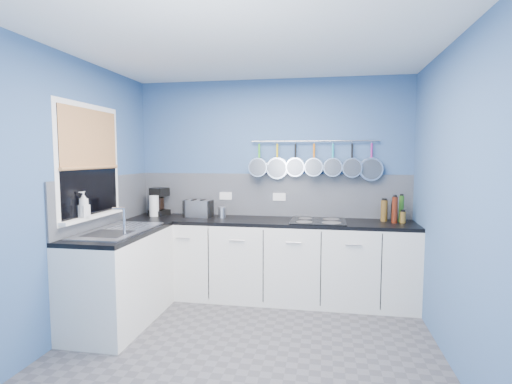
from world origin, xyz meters
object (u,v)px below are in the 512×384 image
(toaster, at_px, (198,208))
(canister, at_px, (222,212))
(soap_bottle_a, at_px, (84,204))
(paper_towel, at_px, (154,206))
(hob, at_px, (318,221))
(soap_bottle_b, at_px, (84,208))
(coffee_maker, at_px, (159,201))

(toaster, height_order, canister, toaster)
(canister, bearing_deg, soap_bottle_a, -130.91)
(paper_towel, height_order, hob, paper_towel)
(soap_bottle_a, relative_size, hob, 0.41)
(paper_towel, xyz_separation_m, canister, (0.82, 0.04, -0.06))
(soap_bottle_b, xyz_separation_m, coffee_maker, (0.19, 1.21, -0.07))
(paper_towel, distance_m, canister, 0.82)
(coffee_maker, bearing_deg, soap_bottle_b, -82.08)
(coffee_maker, bearing_deg, paper_towel, -82.00)
(soap_bottle_a, xyz_separation_m, hob, (2.09, 1.05, -0.26))
(coffee_maker, relative_size, canister, 2.69)
(soap_bottle_a, relative_size, toaster, 0.79)
(soap_bottle_b, bearing_deg, hob, 26.63)
(coffee_maker, relative_size, hob, 0.56)
(soap_bottle_b, distance_m, coffee_maker, 1.22)
(toaster, xyz_separation_m, canister, (0.29, -0.01, -0.04))
(paper_towel, bearing_deg, soap_bottle_a, -98.95)
(paper_towel, distance_m, hob, 1.92)
(soap_bottle_a, height_order, hob, soap_bottle_a)
(soap_bottle_b, xyz_separation_m, paper_towel, (0.17, 1.10, -0.11))
(toaster, relative_size, canister, 2.48)
(soap_bottle_b, xyz_separation_m, toaster, (0.70, 1.16, -0.14))
(soap_bottle_a, relative_size, canister, 1.96)
(coffee_maker, distance_m, toaster, 0.52)
(soap_bottle_b, height_order, canister, soap_bottle_b)
(soap_bottle_a, relative_size, soap_bottle_b, 1.39)
(hob, bearing_deg, toaster, 175.61)
(soap_bottle_b, distance_m, hob, 2.35)
(paper_towel, bearing_deg, canister, 2.81)
(coffee_maker, relative_size, toaster, 1.08)
(soap_bottle_a, height_order, soap_bottle_b, soap_bottle_a)
(soap_bottle_b, height_order, paper_towel, soap_bottle_b)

